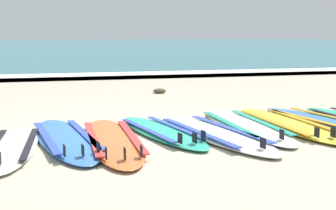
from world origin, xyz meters
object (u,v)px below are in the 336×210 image
(surfboard_1, at_px, (12,147))
(surfboard_7, at_px, (287,124))
(surfboard_3, at_px, (112,140))
(surfboard_2, at_px, (66,138))
(surfboard_8, at_px, (318,120))
(surfboard_6, at_px, (245,125))
(surfboard_5, at_px, (213,133))
(surfboard_4, at_px, (161,131))

(surfboard_1, height_order, surfboard_7, same)
(surfboard_7, bearing_deg, surfboard_3, -171.41)
(surfboard_2, bearing_deg, surfboard_8, 4.86)
(surfboard_8, bearing_deg, surfboard_7, -166.82)
(surfboard_1, bearing_deg, surfboard_6, 9.44)
(surfboard_5, bearing_deg, surfboard_4, 158.73)
(surfboard_2, relative_size, surfboard_3, 1.01)
(surfboard_1, relative_size, surfboard_5, 0.80)
(surfboard_5, distance_m, surfboard_6, 0.65)
(surfboard_4, relative_size, surfboard_5, 0.85)
(surfboard_1, bearing_deg, surfboard_4, 12.42)
(surfboard_3, bearing_deg, surfboard_7, 8.59)
(surfboard_3, bearing_deg, surfboard_2, 159.35)
(surfboard_4, height_order, surfboard_5, same)
(surfboard_8, bearing_deg, surfboard_6, -175.64)
(surfboard_1, xyz_separation_m, surfboard_4, (1.72, 0.38, 0.00))
(surfboard_2, bearing_deg, surfboard_1, -154.30)
(surfboard_4, relative_size, surfboard_8, 0.96)
(surfboard_6, xyz_separation_m, surfboard_8, (1.13, 0.09, 0.00))
(surfboard_1, relative_size, surfboard_4, 0.94)
(surfboard_4, bearing_deg, surfboard_5, -21.27)
(surfboard_4, relative_size, surfboard_7, 0.86)
(surfboard_3, height_order, surfboard_7, same)
(surfboard_4, xyz_separation_m, surfboard_8, (2.29, 0.19, -0.00))
(surfboard_2, relative_size, surfboard_6, 1.00)
(surfboard_2, height_order, surfboard_3, same)
(surfboard_2, xyz_separation_m, surfboard_3, (0.52, -0.19, -0.00))
(surfboard_3, xyz_separation_m, surfboard_4, (0.64, 0.30, 0.00))
(surfboard_1, xyz_separation_m, surfboard_5, (2.32, 0.15, -0.00))
(surfboard_4, bearing_deg, surfboard_7, 1.94)
(surfboard_2, xyz_separation_m, surfboard_4, (1.16, 0.11, 0.00))
(surfboard_3, bearing_deg, surfboard_5, 3.17)
(surfboard_1, bearing_deg, surfboard_7, 7.20)
(surfboard_1, height_order, surfboard_3, same)
(surfboard_6, bearing_deg, surfboard_4, -175.09)
(surfboard_4, relative_size, surfboard_6, 0.87)
(surfboard_3, height_order, surfboard_5, same)
(surfboard_1, bearing_deg, surfboard_8, 8.01)
(surfboard_3, distance_m, surfboard_4, 0.71)
(surfboard_1, distance_m, surfboard_3, 1.08)
(surfboard_2, distance_m, surfboard_4, 1.16)
(surfboard_4, bearing_deg, surfboard_8, 4.64)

